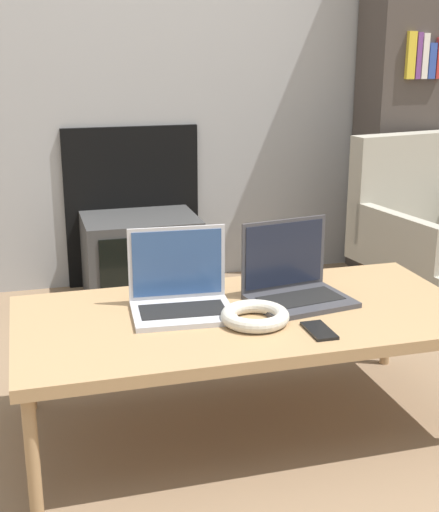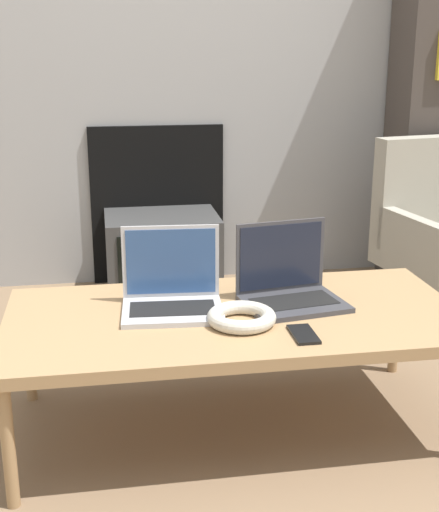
{
  "view_description": "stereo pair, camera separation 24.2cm",
  "coord_description": "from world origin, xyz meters",
  "px_view_note": "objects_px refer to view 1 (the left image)",
  "views": [
    {
      "loc": [
        -0.62,
        -1.64,
        1.18
      ],
      "look_at": [
        0.0,
        0.6,
        0.48
      ],
      "focal_mm": 50.0,
      "sensor_mm": 36.0,
      "label": 1
    },
    {
      "loc": [
        -0.39,
        -1.69,
        1.18
      ],
      "look_at": [
        0.0,
        0.6,
        0.48
      ],
      "focal_mm": 50.0,
      "sensor_mm": 36.0,
      "label": 2
    }
  ],
  "objects_px": {
    "laptop_right": "(294,282)",
    "armchair": "(425,224)",
    "laptop_left": "(181,293)",
    "tv": "(141,257)",
    "headphones": "(253,316)",
    "phone": "(319,331)"
  },
  "relations": [
    {
      "from": "laptop_right",
      "to": "phone",
      "type": "distance_m",
      "value": 0.28
    },
    {
      "from": "tv",
      "to": "armchair",
      "type": "bearing_deg",
      "value": -16.33
    },
    {
      "from": "laptop_right",
      "to": "armchair",
      "type": "distance_m",
      "value": 1.31
    },
    {
      "from": "laptop_right",
      "to": "laptop_left",
      "type": "bearing_deg",
      "value": 170.67
    },
    {
      "from": "tv",
      "to": "armchair",
      "type": "height_order",
      "value": "armchair"
    },
    {
      "from": "laptop_left",
      "to": "armchair",
      "type": "height_order",
      "value": "armchair"
    },
    {
      "from": "laptop_left",
      "to": "laptop_right",
      "type": "distance_m",
      "value": 0.37
    },
    {
      "from": "laptop_left",
      "to": "headphones",
      "type": "relative_size",
      "value": 1.58
    },
    {
      "from": "laptop_right",
      "to": "headphones",
      "type": "height_order",
      "value": "laptop_right"
    },
    {
      "from": "laptop_left",
      "to": "armchair",
      "type": "bearing_deg",
      "value": 36.22
    },
    {
      "from": "headphones",
      "to": "armchair",
      "type": "distance_m",
      "value": 1.56
    },
    {
      "from": "phone",
      "to": "armchair",
      "type": "bearing_deg",
      "value": 47.88
    },
    {
      "from": "laptop_right",
      "to": "armchair",
      "type": "bearing_deg",
      "value": 31.47
    },
    {
      "from": "laptop_left",
      "to": "armchair",
      "type": "distance_m",
      "value": 1.61
    },
    {
      "from": "tv",
      "to": "armchair",
      "type": "relative_size",
      "value": 0.7
    },
    {
      "from": "headphones",
      "to": "tv",
      "type": "distance_m",
      "value": 1.41
    },
    {
      "from": "laptop_right",
      "to": "tv",
      "type": "xyz_separation_m",
      "value": [
        -0.29,
        1.23,
        -0.25
      ]
    },
    {
      "from": "laptop_left",
      "to": "tv",
      "type": "distance_m",
      "value": 1.26
    },
    {
      "from": "laptop_right",
      "to": "phone",
      "type": "height_order",
      "value": "laptop_right"
    },
    {
      "from": "laptop_left",
      "to": "headphones",
      "type": "distance_m",
      "value": 0.24
    },
    {
      "from": "laptop_left",
      "to": "tv",
      "type": "bearing_deg",
      "value": 90.57
    },
    {
      "from": "headphones",
      "to": "armchair",
      "type": "xyz_separation_m",
      "value": [
        1.18,
        1.01,
        -0.05
      ]
    }
  ]
}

